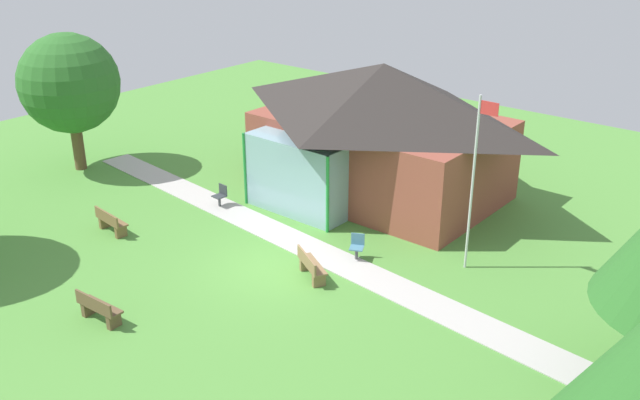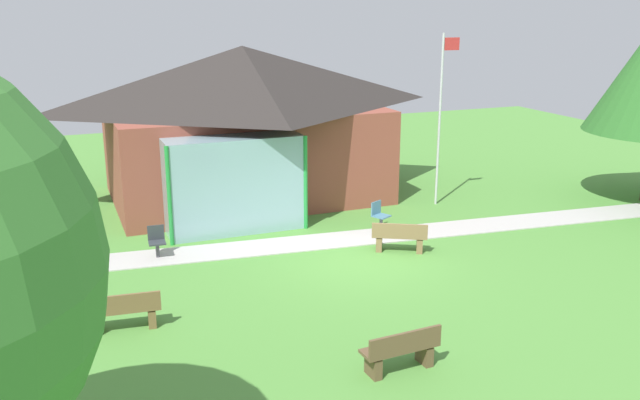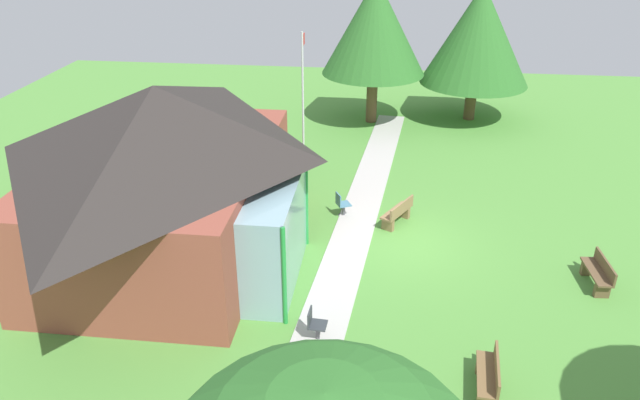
% 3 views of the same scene
% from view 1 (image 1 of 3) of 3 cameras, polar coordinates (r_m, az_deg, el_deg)
% --- Properties ---
extents(ground_plane, '(44.00, 44.00, 0.00)m').
position_cam_1_polar(ground_plane, '(22.75, -3.64, -5.45)').
color(ground_plane, '#54933D').
extents(pavilion, '(9.94, 7.70, 5.20)m').
position_cam_1_polar(pavilion, '(27.40, 4.74, 5.80)').
color(pavilion, brown).
rests_on(pavilion, ground_plane).
extents(footpath, '(25.26, 3.69, 0.03)m').
position_cam_1_polar(footpath, '(23.86, -0.85, -3.90)').
color(footpath, '#BCB7B2').
rests_on(footpath, ground_plane).
extents(flagpole, '(0.64, 0.08, 5.66)m').
position_cam_1_polar(flagpole, '(21.87, 12.34, 1.84)').
color(flagpole, silver).
rests_on(flagpole, ground_plane).
extents(bench_rear_near_path, '(1.53, 1.11, 0.84)m').
position_cam_1_polar(bench_rear_near_path, '(21.92, -0.74, -5.39)').
color(bench_rear_near_path, olive).
rests_on(bench_rear_near_path, ground_plane).
extents(bench_front_center, '(1.52, 0.53, 0.84)m').
position_cam_1_polar(bench_front_center, '(20.75, -17.43, -8.39)').
color(bench_front_center, brown).
rests_on(bench_front_center, ground_plane).
extents(bench_mid_left, '(1.54, 0.59, 0.84)m').
position_cam_1_polar(bench_mid_left, '(25.86, -16.53, -1.72)').
color(bench_mid_left, brown).
rests_on(bench_mid_left, ground_plane).
extents(patio_chair_lawn_spare, '(0.59, 0.59, 0.86)m').
position_cam_1_polar(patio_chair_lawn_spare, '(23.05, 3.00, -3.85)').
color(patio_chair_lawn_spare, teal).
rests_on(patio_chair_lawn_spare, ground_plane).
extents(patio_chair_west, '(0.47, 0.47, 0.86)m').
position_cam_1_polar(patio_chair_west, '(27.14, -8.03, 0.30)').
color(patio_chair_west, '#33383D').
rests_on(patio_chair_west, ground_plane).
extents(tree_west_hedge, '(4.16, 4.16, 5.86)m').
position_cam_1_polar(tree_west_hedge, '(31.45, -19.58, 8.84)').
color(tree_west_hedge, brown).
rests_on(tree_west_hedge, ground_plane).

